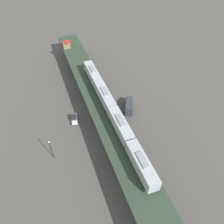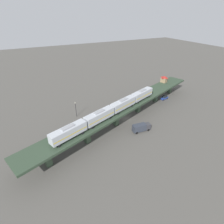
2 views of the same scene
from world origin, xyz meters
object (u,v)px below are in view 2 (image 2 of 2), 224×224
subway_train (112,110)px  signal_hut (164,79)px  delivery_truck (141,127)px  street_car_white (109,112)px  street_car_blue (164,98)px  street_lamp (76,108)px

subway_train → signal_hut: size_ratio=11.63×
delivery_truck → street_car_white: bearing=15.8°
delivery_truck → subway_train: bearing=59.3°
signal_hut → street_car_blue: 10.77m
subway_train → street_car_white: 15.31m
signal_hut → street_car_white: 37.91m
street_car_white → delivery_truck: size_ratio=0.63×
street_car_white → street_lamp: (4.10, 14.07, 3.17)m
subway_train → delivery_truck: size_ratio=6.49×
signal_hut → street_lamp: 50.87m
street_car_white → street_car_blue: bearing=-89.7°
subway_train → signal_hut: (18.74, -41.19, -0.74)m
street_car_blue → street_car_white: (-0.18, 32.45, 0.00)m
signal_hut → delivery_truck: 40.47m
street_lamp → street_car_white: bearing=-106.3°
subway_train → delivery_truck: (-5.75, -9.68, -7.44)m
street_lamp → signal_hut: bearing=-87.0°
street_car_blue → street_car_white: 32.45m
street_car_blue → street_car_white: same height
street_car_blue → street_lamp: bearing=85.2°
signal_hut → street_car_blue: (-6.53, 4.10, -7.53)m
subway_train → street_lamp: bearing=30.3°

